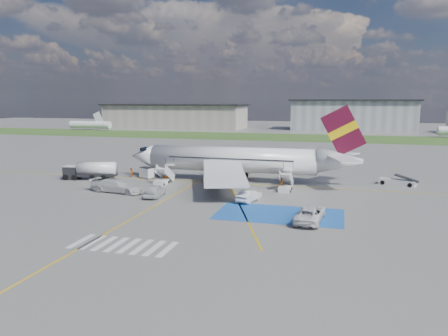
{
  "coord_description": "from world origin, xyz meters",
  "views": [
    {
      "loc": [
        16.44,
        -51.14,
        12.72
      ],
      "look_at": [
        1.19,
        4.84,
        3.5
      ],
      "focal_mm": 35.0,
      "sensor_mm": 36.0,
      "label": 1
    }
  ],
  "objects_px": {
    "car_silver_a": "(155,190)",
    "car_silver_b": "(249,196)",
    "fuel_tanker": "(91,172)",
    "van_white_b": "(117,184)",
    "belt_loader": "(398,182)",
    "gpu_cart": "(147,173)",
    "airliner": "(242,160)",
    "van_white_a": "(310,211)"
  },
  "relations": [
    {
      "from": "car_silver_a",
      "to": "van_white_a",
      "type": "bearing_deg",
      "value": 157.29
    },
    {
      "from": "car_silver_b",
      "to": "van_white_b",
      "type": "bearing_deg",
      "value": 12.8
    },
    {
      "from": "airliner",
      "to": "van_white_a",
      "type": "xyz_separation_m",
      "value": [
        12.0,
        -19.78,
        -2.35
      ]
    },
    {
      "from": "van_white_a",
      "to": "belt_loader",
      "type": "bearing_deg",
      "value": -111.24
    },
    {
      "from": "car_silver_a",
      "to": "fuel_tanker",
      "type": "bearing_deg",
      "value": -36.19
    },
    {
      "from": "car_silver_a",
      "to": "car_silver_b",
      "type": "height_order",
      "value": "car_silver_a"
    },
    {
      "from": "car_silver_a",
      "to": "van_white_b",
      "type": "bearing_deg",
      "value": -16.59
    },
    {
      "from": "car_silver_a",
      "to": "van_white_a",
      "type": "distance_m",
      "value": 21.48
    },
    {
      "from": "fuel_tanker",
      "to": "car_silver_a",
      "type": "height_order",
      "value": "fuel_tanker"
    },
    {
      "from": "gpu_cart",
      "to": "belt_loader",
      "type": "distance_m",
      "value": 38.78
    },
    {
      "from": "airliner",
      "to": "fuel_tanker",
      "type": "xyz_separation_m",
      "value": [
        -23.58,
        -4.63,
        -2.21
      ]
    },
    {
      "from": "belt_loader",
      "to": "car_silver_b",
      "type": "relative_size",
      "value": 1.28
    },
    {
      "from": "fuel_tanker",
      "to": "belt_loader",
      "type": "distance_m",
      "value": 47.37
    },
    {
      "from": "belt_loader",
      "to": "van_white_b",
      "type": "distance_m",
      "value": 40.92
    },
    {
      "from": "fuel_tanker",
      "to": "car_silver_b",
      "type": "height_order",
      "value": "fuel_tanker"
    },
    {
      "from": "van_white_a",
      "to": "car_silver_b",
      "type": "bearing_deg",
      "value": -36.19
    },
    {
      "from": "van_white_a",
      "to": "van_white_b",
      "type": "distance_m",
      "value": 27.77
    },
    {
      "from": "van_white_b",
      "to": "belt_loader",
      "type": "bearing_deg",
      "value": -58.49
    },
    {
      "from": "airliner",
      "to": "car_silver_a",
      "type": "relative_size",
      "value": 7.47
    },
    {
      "from": "car_silver_b",
      "to": "van_white_b",
      "type": "xyz_separation_m",
      "value": [
        -18.67,
        0.53,
        0.44
      ]
    },
    {
      "from": "belt_loader",
      "to": "car_silver_a",
      "type": "relative_size",
      "value": 1.16
    },
    {
      "from": "fuel_tanker",
      "to": "car_silver_a",
      "type": "xyz_separation_m",
      "value": [
        15.05,
        -8.86,
        -0.35
      ]
    },
    {
      "from": "airliner",
      "to": "gpu_cart",
      "type": "relative_size",
      "value": 14.51
    },
    {
      "from": "fuel_tanker",
      "to": "gpu_cart",
      "type": "bearing_deg",
      "value": 9.62
    },
    {
      "from": "fuel_tanker",
      "to": "gpu_cart",
      "type": "xyz_separation_m",
      "value": [
        8.22,
        3.13,
        -0.37
      ]
    },
    {
      "from": "airliner",
      "to": "belt_loader",
      "type": "xyz_separation_m",
      "value": [
        23.13,
        3.22,
        -2.98
      ]
    },
    {
      "from": "airliner",
      "to": "car_silver_b",
      "type": "xyz_separation_m",
      "value": [
        3.94,
        -12.83,
        -2.66
      ]
    },
    {
      "from": "belt_loader",
      "to": "van_white_b",
      "type": "relative_size",
      "value": 0.95
    },
    {
      "from": "car_silver_a",
      "to": "van_white_b",
      "type": "relative_size",
      "value": 0.82
    },
    {
      "from": "gpu_cart",
      "to": "car_silver_a",
      "type": "height_order",
      "value": "gpu_cart"
    },
    {
      "from": "airliner",
      "to": "belt_loader",
      "type": "height_order",
      "value": "airliner"
    },
    {
      "from": "car_silver_b",
      "to": "airliner",
      "type": "bearing_deg",
      "value": -58.49
    },
    {
      "from": "belt_loader",
      "to": "van_white_b",
      "type": "bearing_deg",
      "value": -139.74
    },
    {
      "from": "belt_loader",
      "to": "van_white_a",
      "type": "xyz_separation_m",
      "value": [
        -11.12,
        -23.0,
        0.63
      ]
    },
    {
      "from": "fuel_tanker",
      "to": "van_white_b",
      "type": "height_order",
      "value": "fuel_tanker"
    },
    {
      "from": "fuel_tanker",
      "to": "van_white_b",
      "type": "distance_m",
      "value": 11.71
    },
    {
      "from": "gpu_cart",
      "to": "belt_loader",
      "type": "height_order",
      "value": "gpu_cart"
    },
    {
      "from": "belt_loader",
      "to": "van_white_a",
      "type": "relative_size",
      "value": 1.03
    },
    {
      "from": "airliner",
      "to": "car_silver_b",
      "type": "bearing_deg",
      "value": -72.93
    },
    {
      "from": "car_silver_b",
      "to": "van_white_a",
      "type": "height_order",
      "value": "van_white_a"
    },
    {
      "from": "car_silver_a",
      "to": "van_white_b",
      "type": "distance_m",
      "value": 6.32
    },
    {
      "from": "airliner",
      "to": "car_silver_a",
      "type": "distance_m",
      "value": 16.17
    }
  ]
}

